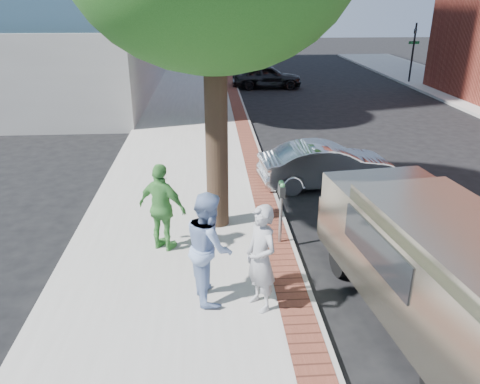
{
  "coord_description": "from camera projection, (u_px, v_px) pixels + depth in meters",
  "views": [
    {
      "loc": [
        -0.77,
        -8.45,
        5.29
      ],
      "look_at": [
        -0.1,
        1.33,
        1.2
      ],
      "focal_mm": 35.0,
      "sensor_mm": 36.0,
      "label": 1
    }
  ],
  "objects": [
    {
      "name": "signal_near",
      "position": [
        233.0,
        50.0,
        29.31
      ],
      "size": [
        0.7,
        0.15,
        3.8
      ],
      "color": "black",
      "rests_on": "ground"
    },
    {
      "name": "curb",
      "position": [
        259.0,
        150.0,
        17.26
      ],
      "size": [
        0.1,
        60.0,
        0.15
      ],
      "primitive_type": "cube",
      "color": "gray",
      "rests_on": "ground"
    },
    {
      "name": "parking_meter",
      "position": [
        281.0,
        199.0,
        10.21
      ],
      "size": [
        0.12,
        0.32,
        1.47
      ],
      "color": "gray",
      "rests_on": "sidewalk"
    },
    {
      "name": "signal_far",
      "position": [
        413.0,
        48.0,
        30.04
      ],
      "size": [
        0.7,
        0.15,
        3.8
      ],
      "color": "black",
      "rests_on": "ground"
    },
    {
      "name": "sidewalk",
      "position": [
        189.0,
        151.0,
        17.1
      ],
      "size": [
        5.0,
        60.0,
        0.15
      ],
      "primitive_type": "cube",
      "color": "#9E9991",
      "rests_on": "ground"
    },
    {
      "name": "office_base",
      "position": [
        6.0,
        55.0,
        28.52
      ],
      "size": [
        18.2,
        22.2,
        4.0
      ],
      "primitive_type": "cube",
      "color": "gray",
      "rests_on": "ground"
    },
    {
      "name": "ground",
      "position": [
        249.0,
        268.0,
        9.86
      ],
      "size": [
        120.0,
        120.0,
        0.0
      ],
      "primitive_type": "plane",
      "color": "black",
      "rests_on": "ground"
    },
    {
      "name": "person_gray",
      "position": [
        261.0,
        259.0,
        8.04
      ],
      "size": [
        0.75,
        0.85,
        1.97
      ],
      "primitive_type": "imported",
      "rotation": [
        0.0,
        0.0,
        -1.08
      ],
      "color": "#9C9CA0",
      "rests_on": "sidewalk"
    },
    {
      "name": "brick_strip",
      "position": [
        249.0,
        148.0,
        17.21
      ],
      "size": [
        0.6,
        60.0,
        0.01
      ],
      "primitive_type": "cube",
      "color": "brown",
      "rests_on": "sidewalk"
    },
    {
      "name": "van",
      "position": [
        433.0,
        261.0,
        7.94
      ],
      "size": [
        2.83,
        5.88,
        2.09
      ],
      "rotation": [
        0.0,
        0.0,
        0.12
      ],
      "color": "gray",
      "rests_on": "ground"
    },
    {
      "name": "person_officer",
      "position": [
        209.0,
        246.0,
        8.33
      ],
      "size": [
        0.96,
        1.14,
        2.07
      ],
      "primitive_type": "imported",
      "rotation": [
        0.0,
        0.0,
        1.76
      ],
      "color": "#8099C5",
      "rests_on": "sidewalk"
    },
    {
      "name": "bg_car",
      "position": [
        267.0,
        76.0,
        29.13
      ],
      "size": [
        4.34,
        1.88,
        1.46
      ],
      "primitive_type": "imported",
      "rotation": [
        0.0,
        0.0,
        1.53
      ],
      "color": "black",
      "rests_on": "ground"
    },
    {
      "name": "sedan_silver",
      "position": [
        326.0,
        165.0,
        13.94
      ],
      "size": [
        4.12,
        1.79,
        1.32
      ],
      "primitive_type": "imported",
      "rotation": [
        0.0,
        0.0,
        1.67
      ],
      "color": "silver",
      "rests_on": "ground"
    },
    {
      "name": "person_green",
      "position": [
        162.0,
        208.0,
        9.99
      ],
      "size": [
        1.24,
        0.98,
        1.96
      ],
      "primitive_type": "imported",
      "rotation": [
        0.0,
        0.0,
        2.63
      ],
      "color": "#4C9C46",
      "rests_on": "sidewalk"
    }
  ]
}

